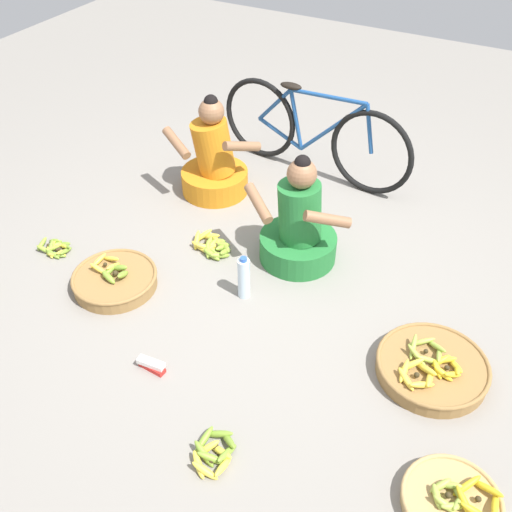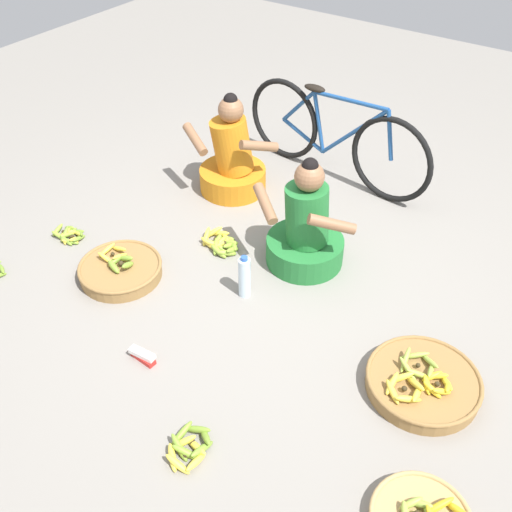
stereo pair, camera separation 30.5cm
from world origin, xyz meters
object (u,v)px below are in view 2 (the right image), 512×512
object	(u,v)px
vendor_woman_front	(306,231)
loose_bananas_near_bicycle	(70,235)
bicycle_leaning	(334,137)
packet_carton_stack	(143,356)
banana_basket_front_left	(120,269)
loose_bananas_near_vendor	(221,243)
loose_bananas_back_right	(189,447)
water_bottle	(245,277)
vendor_woman_behind	(232,160)
banana_basket_back_center	(423,382)

from	to	relation	value
vendor_woman_front	loose_bananas_near_bicycle	size ratio (longest dim) A/B	3.02
bicycle_leaning	packet_carton_stack	distance (m)	2.36
banana_basket_front_left	loose_bananas_near_vendor	size ratio (longest dim) A/B	1.61
bicycle_leaning	loose_bananas_near_vendor	bearing A→B (deg)	-97.74
vendor_woman_front	bicycle_leaning	xyz separation A→B (m)	(-0.38, 1.06, 0.10)
loose_bananas_back_right	packet_carton_stack	size ratio (longest dim) A/B	1.78
water_bottle	vendor_woman_front	bearing A→B (deg)	74.93
vendor_woman_front	vendor_woman_behind	bearing A→B (deg)	154.29
vendor_woman_behind	banana_basket_back_center	xyz separation A→B (m)	(2.01, -1.02, -0.20)
bicycle_leaning	banana_basket_back_center	world-z (taller)	bicycle_leaning
banana_basket_front_left	packet_carton_stack	distance (m)	0.76
loose_bananas_near_bicycle	loose_bananas_back_right	bearing A→B (deg)	-25.08
loose_bananas_near_vendor	packet_carton_stack	distance (m)	1.10
loose_bananas_back_right	loose_bananas_near_vendor	bearing A→B (deg)	121.68
vendor_woman_behind	packet_carton_stack	size ratio (longest dim) A/B	4.78
bicycle_leaning	packet_carton_stack	world-z (taller)	bicycle_leaning
vendor_woman_front	water_bottle	world-z (taller)	vendor_woman_front
bicycle_leaning	loose_bananas_near_vendor	xyz separation A→B (m)	(-0.17, -1.26, -0.33)
vendor_woman_behind	banana_basket_front_left	xyz separation A→B (m)	(0.02, -1.27, -0.20)
water_bottle	banana_basket_back_center	bearing A→B (deg)	-3.16
bicycle_leaning	loose_bananas_near_bicycle	xyz separation A→B (m)	(-1.12, -1.80, -0.33)
banana_basket_front_left	loose_bananas_back_right	size ratio (longest dim) A/B	1.82
banana_basket_back_center	packet_carton_stack	size ratio (longest dim) A/B	3.67
vendor_woman_behind	loose_bananas_near_vendor	world-z (taller)	vendor_woman_behind
loose_bananas_near_bicycle	packet_carton_stack	world-z (taller)	loose_bananas_near_bicycle
water_bottle	vendor_woman_behind	bearing A→B (deg)	129.89
loose_bananas_near_vendor	packet_carton_stack	size ratio (longest dim) A/B	2.01
bicycle_leaning	water_bottle	bearing A→B (deg)	-81.02
loose_bananas_near_bicycle	bicycle_leaning	bearing A→B (deg)	58.07
bicycle_leaning	loose_bananas_back_right	distance (m)	2.75
vendor_woman_front	loose_bananas_near_vendor	xyz separation A→B (m)	(-0.55, -0.20, -0.22)
vendor_woman_front	water_bottle	xyz separation A→B (m)	(-0.14, -0.50, -0.11)
banana_basket_back_center	bicycle_leaning	bearing A→B (deg)	131.94
vendor_woman_behind	loose_bananas_near_bicycle	distance (m)	1.33
vendor_woman_behind	banana_basket_front_left	distance (m)	1.28
loose_bananas_back_right	packet_carton_stack	distance (m)	0.66
loose_bananas_near_bicycle	packet_carton_stack	xyz separation A→B (m)	(1.21, -0.54, 0.00)
packet_carton_stack	loose_bananas_back_right	bearing A→B (deg)	-27.20
loose_bananas_near_vendor	vendor_woman_front	bearing A→B (deg)	19.68
vendor_woman_front	loose_bananas_near_vendor	distance (m)	0.63
loose_bananas_near_bicycle	loose_bananas_near_vendor	bearing A→B (deg)	29.44
bicycle_leaning	banana_basket_front_left	distance (m)	1.98
banana_basket_front_left	water_bottle	bearing A→B (deg)	22.34
vendor_woman_behind	loose_bananas_near_bicycle	world-z (taller)	vendor_woman_behind
water_bottle	packet_carton_stack	size ratio (longest dim) A/B	1.82
loose_bananas_back_right	loose_bananas_near_bicycle	bearing A→B (deg)	154.92
banana_basket_front_left	banana_basket_back_center	xyz separation A→B (m)	(2.00, 0.25, -0.00)
loose_bananas_near_bicycle	loose_bananas_back_right	size ratio (longest dim) A/B	0.87
banana_basket_front_left	water_bottle	xyz separation A→B (m)	(0.78, 0.32, 0.09)
vendor_woman_behind	loose_bananas_near_vendor	xyz separation A→B (m)	(0.37, -0.65, -0.23)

